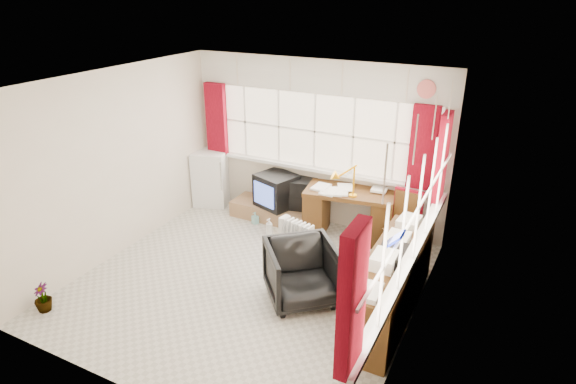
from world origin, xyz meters
name	(u,v)px	position (x,y,z in m)	size (l,w,h in m)	color
ground	(249,282)	(0.00, 0.00, 0.00)	(4.00, 4.00, 0.00)	beige
room_walls	(245,171)	(0.00, 0.00, 1.50)	(4.00, 4.00, 4.00)	beige
window_back	(313,164)	(0.00, 1.94, 0.95)	(3.70, 0.12, 3.60)	beige
window_right	(411,253)	(1.94, 0.00, 0.95)	(0.12, 3.70, 3.60)	beige
curtains	(350,162)	(0.92, 0.93, 1.46)	(3.83, 3.83, 1.15)	maroon
overhead_cabinets	(359,97)	(0.98, 0.98, 2.25)	(3.98, 3.98, 0.48)	beige
desk	(349,211)	(0.69, 1.71, 0.41)	(1.35, 0.82, 0.77)	#5A3515
desk_lamp	(354,174)	(0.79, 1.54, 1.06)	(0.20, 0.19, 0.47)	#FFB00A
task_chair	(404,223)	(1.54, 1.49, 0.51)	(0.44, 0.47, 0.96)	black
office_chair	(302,273)	(0.74, -0.01, 0.36)	(0.77, 0.79, 0.72)	black
radiator	(298,249)	(0.39, 0.61, 0.27)	(0.47, 0.28, 0.66)	white
credenza	(391,283)	(1.73, 0.20, 0.39)	(0.50, 2.00, 0.85)	#5A3515
file_tray	(394,256)	(1.77, 0.08, 0.82)	(0.31, 0.40, 0.13)	black
tv_bench	(275,212)	(-0.55, 1.72, 0.12)	(1.40, 0.50, 0.25)	#916948
crt_tv	(276,190)	(-0.51, 1.71, 0.51)	(0.70, 0.67, 0.51)	black
hifi_stack	(298,193)	(-0.20, 1.83, 0.47)	(0.72, 0.55, 0.46)	black
mini_fridge	(212,177)	(-1.80, 1.80, 0.46)	(0.68, 0.68, 0.92)	white
spray_bottle_a	(269,228)	(-0.35, 1.17, 0.14)	(0.11, 0.11, 0.29)	silver
spray_bottle_b	(255,218)	(-0.75, 1.43, 0.10)	(0.09, 0.09, 0.19)	#7EBDB7
flower_vase	(43,298)	(-1.80, -1.54, 0.17)	(0.19, 0.19, 0.35)	black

